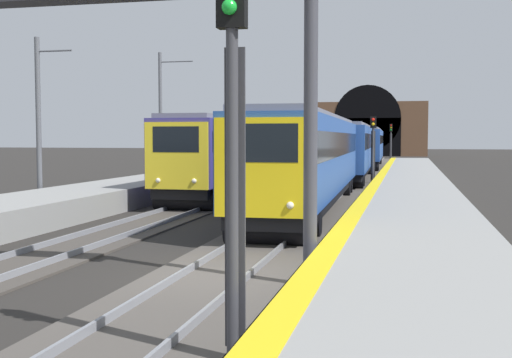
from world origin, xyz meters
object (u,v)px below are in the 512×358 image
(railway_signal_mid, at_px, (373,144))
(overhead_signal_gantry, at_px, (100,36))
(railway_signal_near, at_px, (232,117))
(catenary_mast_far, at_px, (39,121))
(train_main_approaching, at_px, (351,148))
(railway_signal_far, at_px, (391,138))
(catenary_mast_near, at_px, (161,117))
(train_adjacent_platform, at_px, (296,146))

(railway_signal_mid, relative_size, overhead_signal_gantry, 0.47)
(railway_signal_near, height_order, catenary_mast_far, catenary_mast_far)
(train_main_approaching, distance_m, railway_signal_mid, 3.79)
(railway_signal_far, distance_m, overhead_signal_gantry, 76.22)
(railway_signal_near, distance_m, railway_signal_mid, 35.33)
(railway_signal_near, bearing_deg, railway_signal_mid, -180.00)
(railway_signal_near, xyz_separation_m, catenary_mast_near, (30.96, 13.07, 0.99))
(catenary_mast_near, bearing_deg, train_adjacent_platform, -24.86)
(train_main_approaching, distance_m, train_adjacent_platform, 7.82)
(train_adjacent_platform, bearing_deg, catenary_mast_near, -24.70)
(catenary_mast_near, relative_size, catenary_mast_far, 1.15)
(railway_signal_near, relative_size, overhead_signal_gantry, 0.59)
(train_main_approaching, xyz_separation_m, overhead_signal_gantry, (-33.95, 2.48, 2.95))
(catenary_mast_near, bearing_deg, railway_signal_mid, -71.56)
(catenary_mast_far, bearing_deg, railway_signal_far, -11.56)
(railway_signal_near, xyz_separation_m, railway_signal_far, (80.80, 0.00, -0.39))
(railway_signal_far, relative_size, catenary_mast_near, 0.57)
(overhead_signal_gantry, height_order, catenary_mast_far, catenary_mast_far)
(train_adjacent_platform, relative_size, catenary_mast_far, 7.85)
(railway_signal_near, bearing_deg, train_adjacent_platform, -171.49)
(railway_signal_mid, xyz_separation_m, catenary_mast_far, (-18.49, 13.08, 1.11))
(railway_signal_far, bearing_deg, railway_signal_mid, 0.00)
(train_adjacent_platform, xyz_separation_m, railway_signal_far, (36.08, -6.69, 0.62))
(train_main_approaching, xyz_separation_m, catenary_mast_far, (-21.84, 11.34, 1.45))
(railway_signal_far, xyz_separation_m, catenary_mast_far, (-63.97, 13.08, 0.79))
(railway_signal_mid, bearing_deg, overhead_signal_gantry, -7.84)
(train_main_approaching, height_order, train_adjacent_platform, train_adjacent_platform)
(train_adjacent_platform, bearing_deg, catenary_mast_far, -12.74)
(train_main_approaching, height_order, catenary_mast_near, catenary_mast_near)
(train_adjacent_platform, height_order, railway_signal_near, railway_signal_near)
(railway_signal_far, bearing_deg, train_main_approaching, -2.36)
(railway_signal_near, relative_size, railway_signal_far, 1.14)
(train_adjacent_platform, relative_size, railway_signal_far, 11.85)
(railway_signal_far, relative_size, catenary_mast_far, 0.66)
(catenary_mast_far, bearing_deg, overhead_signal_gantry, -143.79)
(train_main_approaching, relative_size, overhead_signal_gantry, 6.46)
(catenary_mast_far, bearing_deg, railway_signal_mid, -35.27)
(overhead_signal_gantry, relative_size, catenary_mast_near, 1.12)
(train_main_approaching, xyz_separation_m, railway_signal_mid, (-3.36, -1.74, 0.35))
(catenary_mast_near, bearing_deg, railway_signal_far, -14.69)
(train_adjacent_platform, xyz_separation_m, overhead_signal_gantry, (-40.00, -2.48, 2.92))
(catenary_mast_near, bearing_deg, overhead_signal_gantry, -161.36)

